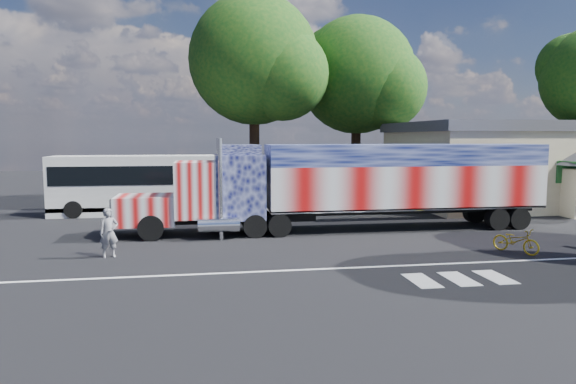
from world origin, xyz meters
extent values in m
plane|color=black|center=(0.00, 0.00, 0.00)|extent=(100.00, 100.00, 0.00)
cube|color=silver|center=(0.00, -3.00, 0.01)|extent=(30.00, 0.15, 0.01)
cube|color=silver|center=(2.80, -4.80, 0.01)|extent=(0.70, 1.60, 0.01)
cube|color=silver|center=(4.00, -4.80, 0.01)|extent=(0.70, 1.60, 0.01)
cube|color=silver|center=(5.20, -4.80, 0.01)|extent=(0.70, 1.60, 0.01)
cube|color=black|center=(-3.03, 3.71, 0.67)|extent=(8.68, 0.96, 0.29)
cube|color=#DB7F7F|center=(-6.12, 3.71, 1.16)|extent=(2.51, 2.12, 1.25)
cube|color=silver|center=(-7.42, 3.71, 1.16)|extent=(0.12, 1.83, 1.12)
cube|color=silver|center=(-7.61, 3.71, 0.53)|extent=(0.29, 2.41, 0.35)
cube|color=#DB7F7F|center=(-4.00, 3.71, 2.02)|extent=(1.74, 2.41, 2.41)
cube|color=black|center=(-4.82, 3.71, 2.46)|extent=(0.06, 2.02, 0.87)
cube|color=#494E82|center=(-2.07, 3.71, 2.12)|extent=(2.12, 2.41, 2.80)
cube|color=#494E82|center=(-2.07, 3.71, 3.71)|extent=(1.74, 2.31, 0.48)
cylinder|color=silver|center=(-2.94, 4.98, 2.12)|extent=(0.19, 0.19, 4.24)
cylinder|color=silver|center=(-2.94, 2.43, 2.12)|extent=(0.19, 0.19, 4.24)
cylinder|color=silver|center=(-3.03, 4.96, 0.63)|extent=(1.74, 0.64, 0.64)
cylinder|color=silver|center=(-3.03, 2.45, 0.63)|extent=(1.74, 0.64, 0.64)
cylinder|color=black|center=(-5.83, 2.64, 0.53)|extent=(1.06, 0.34, 1.06)
cylinder|color=black|center=(-5.83, 4.77, 0.53)|extent=(1.06, 0.34, 1.06)
cylinder|color=black|center=(-1.49, 2.69, 0.50)|extent=(1.00, 0.53, 1.00)
cylinder|color=black|center=(-1.49, 4.72, 0.50)|extent=(1.00, 0.53, 1.00)
cylinder|color=black|center=(-0.43, 2.69, 0.50)|extent=(1.00, 0.53, 1.00)
cylinder|color=black|center=(-0.43, 4.72, 0.50)|extent=(1.00, 0.53, 1.00)
cube|color=black|center=(5.65, 3.71, 0.92)|extent=(12.54, 1.06, 0.29)
cube|color=#D87A7A|center=(5.65, 3.71, 2.02)|extent=(12.92, 2.51, 1.93)
cube|color=#44508E|center=(5.65, 3.71, 3.47)|extent=(12.92, 2.51, 0.96)
cube|color=silver|center=(5.65, 3.71, 1.06)|extent=(12.92, 2.51, 0.12)
cube|color=silver|center=(12.13, 3.71, 2.51)|extent=(0.04, 2.41, 2.80)
cylinder|color=black|center=(9.79, 2.69, 0.50)|extent=(1.00, 0.53, 1.00)
cylinder|color=black|center=(9.79, 4.72, 0.50)|extent=(1.00, 0.53, 1.00)
cylinder|color=black|center=(10.85, 2.69, 0.50)|extent=(1.00, 0.53, 1.00)
cylinder|color=black|center=(10.85, 4.72, 0.50)|extent=(1.00, 0.53, 1.00)
cube|color=silver|center=(-6.30, 10.54, 1.63)|extent=(11.17, 2.42, 3.26)
cube|color=black|center=(-6.30, 10.54, 2.23)|extent=(10.80, 2.48, 1.02)
cube|color=black|center=(-6.30, 10.54, 0.42)|extent=(11.17, 2.42, 0.23)
cube|color=black|center=(-11.88, 10.54, 1.77)|extent=(0.06, 2.14, 1.30)
cylinder|color=black|center=(-10.49, 9.37, 0.47)|extent=(0.93, 0.28, 0.93)
cylinder|color=black|center=(-10.49, 11.70, 0.47)|extent=(0.93, 0.28, 0.93)
cylinder|color=black|center=(-3.51, 9.37, 0.47)|extent=(0.93, 0.28, 0.93)
cylinder|color=black|center=(-3.51, 11.70, 0.47)|extent=(0.93, 0.28, 0.93)
cylinder|color=black|center=(-2.67, 9.37, 0.47)|extent=(0.93, 0.28, 0.93)
cylinder|color=black|center=(-2.67, 11.70, 0.47)|extent=(0.93, 0.28, 0.93)
cube|color=beige|center=(20.00, 11.00, 2.30)|extent=(22.00, 10.00, 4.60)
cube|color=#46464B|center=(20.00, 11.00, 4.90)|extent=(22.40, 10.40, 0.60)
cube|color=#1E5926|center=(12.00, 5.96, 2.40)|extent=(1.60, 0.08, 1.20)
cube|color=#1E5926|center=(16.00, 5.96, 2.40)|extent=(1.60, 0.08, 1.20)
imported|color=slate|center=(-7.00, -0.14, 0.89)|extent=(0.75, 0.60, 1.78)
imported|color=gold|center=(7.79, -1.86, 0.47)|extent=(1.42, 1.85, 0.93)
cylinder|color=black|center=(7.68, 18.36, 3.53)|extent=(0.70, 0.70, 7.07)
sphere|color=#214A13|center=(7.68, 18.36, 8.83)|extent=(8.62, 8.62, 8.62)
sphere|color=#214A13|center=(9.40, 17.07, 7.82)|extent=(6.04, 6.04, 6.04)
sphere|color=#214A13|center=(6.39, 19.66, 9.84)|extent=(5.61, 5.61, 5.61)
cylinder|color=black|center=(-0.12, 16.79, 3.82)|extent=(0.70, 0.70, 7.64)
sphere|color=#214A13|center=(-0.12, 16.79, 9.55)|extent=(8.87, 8.87, 8.87)
sphere|color=#214A13|center=(1.66, 15.46, 8.46)|extent=(6.21, 6.21, 6.21)
sphere|color=#214A13|center=(-1.45, 18.12, 10.64)|extent=(5.76, 5.76, 5.76)
sphere|color=#214A13|center=(24.68, 17.66, 9.76)|extent=(5.03, 5.03, 5.03)
camera|label=1|loc=(-3.59, -18.98, 4.30)|focal=32.00mm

